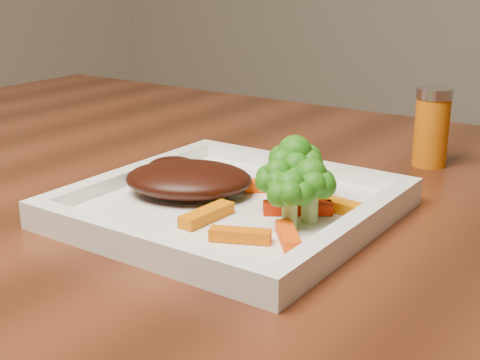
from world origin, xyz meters
The scene contains 13 objects.
plate centered at (0.08, -0.07, 0.76)m, with size 0.27×0.27×0.01m, color white.
steak centered at (0.03, -0.07, 0.78)m, with size 0.12×0.10×0.03m, color #320E07.
broccoli_0 centered at (0.13, -0.04, 0.80)m, with size 0.06×0.06×0.07m, color #247914, non-canonical shape.
broccoli_1 centered at (0.16, -0.07, 0.79)m, with size 0.05×0.05×0.06m, color #377914, non-canonical shape.
broccoli_2 centered at (0.16, -0.10, 0.79)m, with size 0.05×0.05×0.06m, color #297012, non-canonical shape.
broccoli_3 centered at (0.13, -0.07, 0.79)m, with size 0.05×0.05×0.06m, color #256D12, non-canonical shape.
carrot_0 centered at (0.14, -0.14, 0.77)m, with size 0.05×0.01×0.01m, color #DA5D03.
carrot_1 centered at (0.17, -0.12, 0.77)m, with size 0.05×0.01×0.01m, color #FF4704.
carrot_2 centered at (0.09, -0.12, 0.77)m, with size 0.06×0.02×0.01m, color #D26503.
carrot_3 centered at (0.18, -0.03, 0.77)m, with size 0.06×0.02×0.01m, color orange.
carrot_4 centered at (0.10, -0.02, 0.77)m, with size 0.06×0.02×0.01m, color #F64104.
carrot_6 centered at (0.15, -0.06, 0.77)m, with size 0.06×0.02×0.01m, color red.
spice_shaker centered at (0.18, 0.20, 0.80)m, with size 0.04×0.04×0.09m, color #C5600A.
Camera 1 is at (0.42, -0.55, 0.98)m, focal length 50.00 mm.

